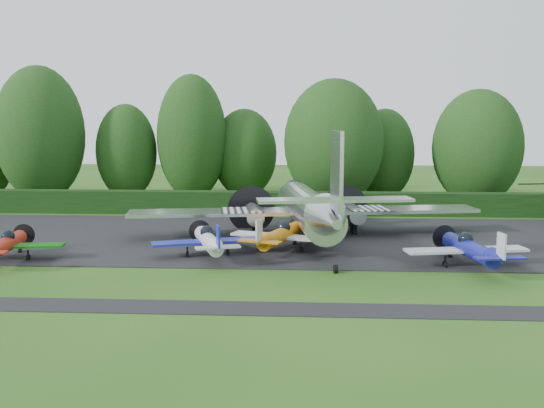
# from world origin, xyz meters

# --- Properties ---
(ground) EXTENTS (160.00, 160.00, 0.00)m
(ground) POSITION_xyz_m (0.00, 0.00, 0.00)
(ground) COLOR #254A15
(ground) RESTS_ON ground
(apron) EXTENTS (70.00, 18.00, 0.01)m
(apron) POSITION_xyz_m (0.00, 10.00, 0.00)
(apron) COLOR black
(apron) RESTS_ON ground
(taxiway_verge) EXTENTS (70.00, 2.00, 0.00)m
(taxiway_verge) POSITION_xyz_m (0.00, -6.00, 0.00)
(taxiway_verge) COLOR black
(taxiway_verge) RESTS_ON ground
(hedgerow) EXTENTS (90.00, 1.60, 2.00)m
(hedgerow) POSITION_xyz_m (0.00, 21.00, 0.00)
(hedgerow) COLOR black
(hedgerow) RESTS_ON ground
(transport_plane) EXTENTS (24.83, 19.04, 7.96)m
(transport_plane) POSITION_xyz_m (2.01, 9.55, 2.22)
(transport_plane) COLOR silver
(transport_plane) RESTS_ON ground
(light_plane_red) EXTENTS (6.44, 6.77, 2.47)m
(light_plane_red) POSITION_xyz_m (-15.62, 2.03, 1.03)
(light_plane_red) COLOR #A91E0F
(light_plane_red) RESTS_ON ground
(light_plane_white) EXTENTS (6.66, 7.00, 2.56)m
(light_plane_white) POSITION_xyz_m (-3.96, 3.85, 1.07)
(light_plane_white) COLOR silver
(light_plane_white) RESTS_ON ground
(light_plane_orange) EXTENTS (6.85, 7.20, 2.63)m
(light_plane_orange) POSITION_xyz_m (0.31, 5.52, 1.10)
(light_plane_orange) COLOR #C9760B
(light_plane_orange) RESTS_ON ground
(light_plane_blue) EXTENTS (6.99, 7.35, 2.69)m
(light_plane_blue) POSITION_xyz_m (11.05, 2.04, 1.12)
(light_plane_blue) COLOR navy
(light_plane_blue) RESTS_ON ground
(tree_1) EXTENTS (6.89, 6.89, 9.43)m
(tree_1) POSITION_xyz_m (-4.72, 32.75, 4.70)
(tree_1) COLOR black
(tree_1) RESTS_ON ground
(tree_2) EXTENTS (8.51, 8.51, 11.19)m
(tree_2) POSITION_xyz_m (18.28, 27.73, 5.59)
(tree_2) COLOR black
(tree_2) RESTS_ON ground
(tree_3) EXTENTS (6.21, 6.21, 9.42)m
(tree_3) POSITION_xyz_m (9.93, 31.72, 4.70)
(tree_3) COLOR black
(tree_3) RESTS_ON ground
(tree_4) EXTENTS (9.58, 9.58, 12.18)m
(tree_4) POSITION_xyz_m (4.49, 27.00, 6.09)
(tree_4) COLOR black
(tree_4) RESTS_ON ground
(tree_5) EXTENTS (7.20, 7.20, 12.91)m
(tree_5) POSITION_xyz_m (-9.93, 30.56, 6.44)
(tree_5) COLOR black
(tree_5) RESTS_ON ground
(tree_7) EXTENTS (8.79, 8.79, 13.66)m
(tree_7) POSITION_xyz_m (-24.96, 28.32, 6.82)
(tree_7) COLOR black
(tree_7) RESTS_ON ground
(tree_9) EXTENTS (6.25, 6.25, 9.90)m
(tree_9) POSITION_xyz_m (-16.86, 30.56, 4.94)
(tree_9) COLOR black
(tree_9) RESTS_ON ground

